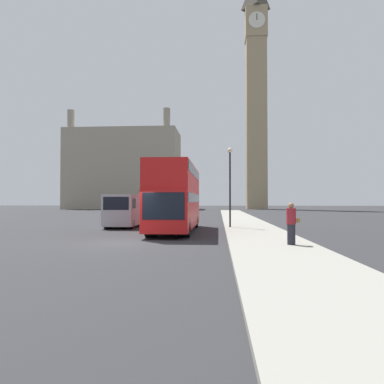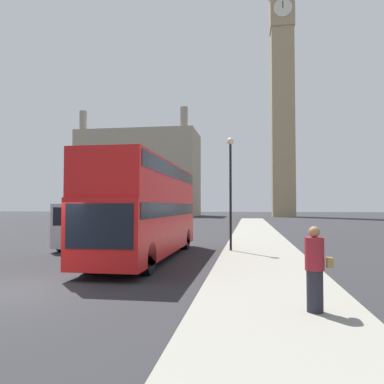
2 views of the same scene
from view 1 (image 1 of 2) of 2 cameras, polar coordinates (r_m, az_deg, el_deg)
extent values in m
plane|color=#28282B|center=(18.51, -10.34, -7.63)|extent=(300.00, 300.00, 0.00)
cube|color=gray|center=(18.08, 11.59, -7.53)|extent=(3.82, 120.00, 0.15)
cube|color=tan|center=(98.08, 9.75, 10.16)|extent=(5.04, 5.04, 43.29)
cube|color=tan|center=(106.19, 9.69, 23.80)|extent=(5.45, 5.45, 7.83)
cylinder|color=silver|center=(103.69, 9.86, 24.45)|extent=(4.13, 0.12, 4.13)
cube|color=black|center=(103.94, 9.86, 24.83)|extent=(0.16, 0.06, 1.65)
cube|color=#9E937F|center=(101.71, -10.28, 3.31)|extent=(28.87, 14.54, 20.65)
cylinder|color=#9E937F|center=(101.51, -17.98, 10.55)|extent=(1.74, 1.74, 4.54)
cylinder|color=#9E937F|center=(95.24, -3.88, 11.28)|extent=(1.74, 1.74, 4.54)
cube|color=red|center=(24.83, -2.47, -2.62)|extent=(2.49, 11.29, 2.34)
cube|color=red|center=(24.86, -2.46, 1.97)|extent=(2.49, 11.07, 1.64)
cube|color=black|center=(24.82, -2.46, -0.90)|extent=(2.53, 10.84, 0.55)
cube|color=black|center=(24.89, -2.46, 3.00)|extent=(2.53, 10.62, 0.55)
cube|color=black|center=(19.21, -4.39, -2.14)|extent=(2.19, 0.03, 1.40)
cylinder|color=black|center=(21.09, -6.13, -5.31)|extent=(0.70, 1.15, 1.15)
cylinder|color=black|center=(20.85, -1.25, -5.36)|extent=(0.70, 1.15, 1.15)
cylinder|color=black|center=(28.89, -3.34, -4.25)|extent=(0.70, 1.15, 1.15)
cylinder|color=black|center=(28.71, 0.22, -4.27)|extent=(0.70, 1.15, 1.15)
cube|color=#B2B7BC|center=(29.48, -10.07, -2.67)|extent=(2.15, 5.56, 2.31)
cube|color=black|center=(26.78, -11.52, -1.70)|extent=(1.83, 0.02, 0.92)
cube|color=black|center=(27.72, -10.98, -1.70)|extent=(2.18, 1.00, 0.74)
cylinder|color=black|center=(27.91, -12.64, -4.76)|extent=(0.54, 0.73, 0.73)
cylinder|color=black|center=(27.49, -9.41, -4.82)|extent=(0.54, 0.73, 0.73)
cylinder|color=black|center=(31.55, -10.66, -4.38)|extent=(0.54, 0.73, 0.73)
cylinder|color=black|center=(31.18, -7.79, -4.42)|extent=(0.54, 0.73, 0.73)
cylinder|color=#23232D|center=(16.66, 14.89, -6.27)|extent=(0.34, 0.34, 0.87)
cylinder|color=maroon|center=(16.62, 14.88, -3.58)|extent=(0.40, 0.40, 0.69)
sphere|color=#9E704C|center=(16.60, 14.87, -1.98)|extent=(0.24, 0.24, 0.24)
cube|color=olive|center=(16.68, 15.90, -4.16)|extent=(0.12, 0.24, 0.20)
cylinder|color=black|center=(27.11, 5.82, 0.34)|extent=(0.12, 0.12, 5.37)
sphere|color=beige|center=(27.34, 5.81, 6.35)|extent=(0.36, 0.36, 0.36)
camera|label=2|loc=(8.24, 16.24, 1.18)|focal=35.00mm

